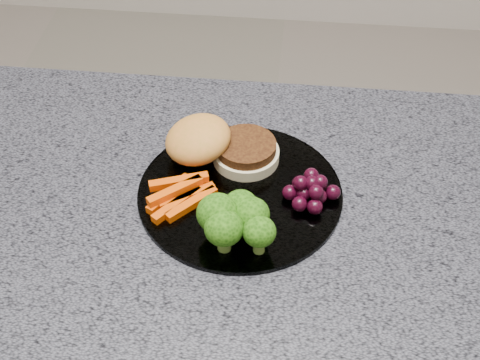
# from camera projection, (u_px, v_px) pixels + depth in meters

# --- Properties ---
(countertop) EXTENTS (1.20, 0.60, 0.04)m
(countertop) POSITION_uv_depth(u_px,v_px,m) (228.00, 237.00, 0.83)
(countertop) COLOR #50505A
(countertop) RESTS_ON island_cabinet
(plate) EXTENTS (0.26, 0.26, 0.01)m
(plate) POSITION_uv_depth(u_px,v_px,m) (240.00, 193.00, 0.85)
(plate) COLOR white
(plate) RESTS_ON countertop
(burger) EXTENTS (0.17, 0.11, 0.05)m
(burger) POSITION_uv_depth(u_px,v_px,m) (215.00, 146.00, 0.88)
(burger) COLOR beige
(burger) RESTS_ON plate
(carrot_sticks) EXTENTS (0.09, 0.09, 0.02)m
(carrot_sticks) POSITION_uv_depth(u_px,v_px,m) (179.00, 194.00, 0.83)
(carrot_sticks) COLOR #D54503
(carrot_sticks) RESTS_ON plate
(broccoli) EXTENTS (0.09, 0.08, 0.06)m
(broccoli) POSITION_uv_depth(u_px,v_px,m) (235.00, 219.00, 0.77)
(broccoli) COLOR olive
(broccoli) RESTS_ON plate
(grape_bunch) EXTENTS (0.07, 0.06, 0.03)m
(grape_bunch) POSITION_uv_depth(u_px,v_px,m) (311.00, 190.00, 0.83)
(grape_bunch) COLOR black
(grape_bunch) RESTS_ON plate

